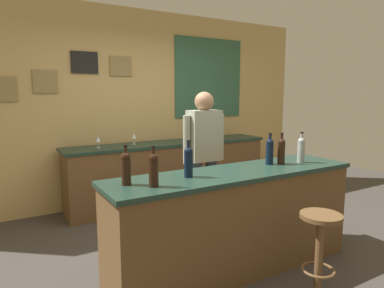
# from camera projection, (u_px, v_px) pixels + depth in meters

# --- Properties ---
(ground_plane) EXTENTS (10.00, 10.00, 0.00)m
(ground_plane) POSITION_uv_depth(u_px,v_px,m) (210.00, 251.00, 3.49)
(ground_plane) COLOR #423D38
(back_wall) EXTENTS (6.00, 0.09, 2.80)m
(back_wall) POSITION_uv_depth(u_px,v_px,m) (136.00, 106.00, 5.02)
(back_wall) COLOR tan
(back_wall) RESTS_ON ground_plane
(bar_counter) EXTENTS (2.38, 0.60, 0.92)m
(bar_counter) POSITION_uv_depth(u_px,v_px,m) (235.00, 221.00, 3.08)
(bar_counter) COLOR brown
(bar_counter) RESTS_ON ground_plane
(side_counter) EXTENTS (3.05, 0.56, 0.90)m
(side_counter) POSITION_uv_depth(u_px,v_px,m) (171.00, 172.00, 5.03)
(side_counter) COLOR brown
(side_counter) RESTS_ON ground_plane
(bartender) EXTENTS (0.52, 0.21, 1.62)m
(bartender) POSITION_uv_depth(u_px,v_px,m) (204.00, 154.00, 3.79)
(bartender) COLOR #384766
(bartender) RESTS_ON ground_plane
(bar_stool) EXTENTS (0.32, 0.32, 0.68)m
(bar_stool) POSITION_uv_depth(u_px,v_px,m) (320.00, 241.00, 2.66)
(bar_stool) COLOR brown
(bar_stool) RESTS_ON ground_plane
(wine_bottle_a) EXTENTS (0.07, 0.07, 0.31)m
(wine_bottle_a) POSITION_uv_depth(u_px,v_px,m) (126.00, 167.00, 2.54)
(wine_bottle_a) COLOR black
(wine_bottle_a) RESTS_ON bar_counter
(wine_bottle_b) EXTENTS (0.07, 0.07, 0.31)m
(wine_bottle_b) POSITION_uv_depth(u_px,v_px,m) (153.00, 169.00, 2.49)
(wine_bottle_b) COLOR black
(wine_bottle_b) RESTS_ON bar_counter
(wine_bottle_c) EXTENTS (0.07, 0.07, 0.31)m
(wine_bottle_c) POSITION_uv_depth(u_px,v_px,m) (188.00, 161.00, 2.78)
(wine_bottle_c) COLOR black
(wine_bottle_c) RESTS_ON bar_counter
(wine_bottle_d) EXTENTS (0.07, 0.07, 0.31)m
(wine_bottle_d) POSITION_uv_depth(u_px,v_px,m) (270.00, 150.00, 3.29)
(wine_bottle_d) COLOR black
(wine_bottle_d) RESTS_ON bar_counter
(wine_bottle_e) EXTENTS (0.07, 0.07, 0.31)m
(wine_bottle_e) POSITION_uv_depth(u_px,v_px,m) (281.00, 150.00, 3.31)
(wine_bottle_e) COLOR black
(wine_bottle_e) RESTS_ON bar_counter
(wine_bottle_f) EXTENTS (0.07, 0.07, 0.31)m
(wine_bottle_f) POSITION_uv_depth(u_px,v_px,m) (301.00, 149.00, 3.37)
(wine_bottle_f) COLOR #999E99
(wine_bottle_f) RESTS_ON bar_counter
(wine_glass_a) EXTENTS (0.07, 0.07, 0.16)m
(wine_glass_a) POSITION_uv_depth(u_px,v_px,m) (98.00, 139.00, 4.41)
(wine_glass_a) COLOR silver
(wine_glass_a) RESTS_ON side_counter
(wine_glass_b) EXTENTS (0.07, 0.07, 0.16)m
(wine_glass_b) POSITION_uv_depth(u_px,v_px,m) (134.00, 136.00, 4.74)
(wine_glass_b) COLOR silver
(wine_glass_b) RESTS_ON side_counter
(wine_glass_c) EXTENTS (0.07, 0.07, 0.16)m
(wine_glass_c) POSITION_uv_depth(u_px,v_px,m) (198.00, 133.00, 5.20)
(wine_glass_c) COLOR silver
(wine_glass_c) RESTS_ON side_counter
(wine_glass_d) EXTENTS (0.07, 0.07, 0.16)m
(wine_glass_d) POSITION_uv_depth(u_px,v_px,m) (210.00, 133.00, 5.18)
(wine_glass_d) COLOR silver
(wine_glass_d) RESTS_ON side_counter
(coffee_mug) EXTENTS (0.12, 0.08, 0.09)m
(coffee_mug) POSITION_uv_depth(u_px,v_px,m) (217.00, 135.00, 5.40)
(coffee_mug) COLOR #B2332D
(coffee_mug) RESTS_ON side_counter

